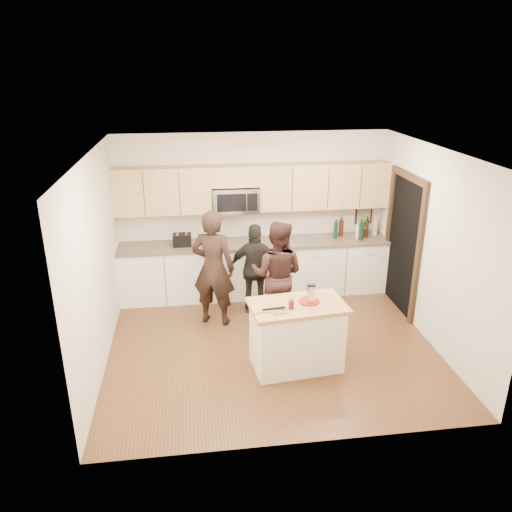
{
  "coord_description": "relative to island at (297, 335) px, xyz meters",
  "views": [
    {
      "loc": [
        -1.03,
        -6.07,
        3.73
      ],
      "look_at": [
        -0.17,
        0.35,
        1.21
      ],
      "focal_mm": 35.0,
      "sensor_mm": 36.0,
      "label": 1
    }
  ],
  "objects": [
    {
      "name": "upper_cabinetry",
      "position": [
        -0.2,
        2.41,
        1.39
      ],
      "size": [
        4.5,
        0.33,
        0.75
      ],
      "color": "tan",
      "rests_on": "ground"
    },
    {
      "name": "back_cabinetry",
      "position": [
        -0.24,
        2.26,
        0.02
      ],
      "size": [
        4.5,
        0.66,
        0.94
      ],
      "color": "white",
      "rests_on": "ground"
    },
    {
      "name": "doorway",
      "position": [
        1.99,
        1.48,
        0.7
      ],
      "size": [
        0.06,
        1.25,
        2.2
      ],
      "color": "black",
      "rests_on": "ground"
    },
    {
      "name": "box_grater",
      "position": [
        0.17,
        0.0,
        0.58
      ],
      "size": [
        0.1,
        0.06,
        0.24
      ],
      "color": "silver",
      "rests_on": "red_plate"
    },
    {
      "name": "tongs",
      "position": [
        -0.33,
        -0.13,
        0.47
      ],
      "size": [
        0.29,
        0.06,
        0.02
      ],
      "primitive_type": "cube",
      "rotation": [
        0.0,
        0.0,
        0.11
      ],
      "color": "black",
      "rests_on": "cutting_board"
    },
    {
      "name": "woman_left",
      "position": [
        -0.99,
        1.33,
        0.44
      ],
      "size": [
        0.76,
        0.63,
        1.78
      ],
      "primitive_type": "imported",
      "rotation": [
        0.0,
        0.0,
        2.78
      ],
      "color": "black",
      "rests_on": "ground"
    },
    {
      "name": "red_plate",
      "position": [
        0.16,
        0.04,
        0.45
      ],
      "size": [
        0.27,
        0.27,
        0.02
      ],
      "primitive_type": "cylinder",
      "color": "maroon",
      "rests_on": "island"
    },
    {
      "name": "dish_towel",
      "position": [
        -1.19,
        2.08,
        0.35
      ],
      "size": [
        0.34,
        0.6,
        0.48
      ],
      "color": "white",
      "rests_on": "ground"
    },
    {
      "name": "drink_glass",
      "position": [
        -0.11,
        -0.11,
        0.5
      ],
      "size": [
        0.07,
        0.07,
        0.11
      ],
      "primitive_type": "cylinder",
      "color": "maroon",
      "rests_on": "island"
    },
    {
      "name": "floor",
      "position": [
        -0.24,
        0.58,
        -0.45
      ],
      "size": [
        4.5,
        4.5,
        0.0
      ],
      "primitive_type": "plane",
      "color": "brown",
      "rests_on": "ground"
    },
    {
      "name": "woman_right",
      "position": [
        -0.32,
        1.61,
        0.27
      ],
      "size": [
        0.9,
        0.5,
        1.46
      ],
      "primitive_type": "imported",
      "rotation": [
        0.0,
        0.0,
        2.97
      ],
      "color": "black",
      "rests_on": "ground"
    },
    {
      "name": "woman_center",
      "position": [
        -0.06,
        1.12,
        0.37
      ],
      "size": [
        0.98,
        0.88,
        1.65
      ],
      "primitive_type": "imported",
      "rotation": [
        0.0,
        0.0,
        2.74
      ],
      "color": "black",
      "rests_on": "ground"
    },
    {
      "name": "cutting_board",
      "position": [
        -0.45,
        -0.1,
        0.45
      ],
      "size": [
        0.31,
        0.21,
        0.02
      ],
      "primitive_type": "cube",
      "rotation": [
        0.0,
        0.0,
        0.11
      ],
      "color": "tan",
      "rests_on": "island"
    },
    {
      "name": "microwave",
      "position": [
        -0.55,
        2.37,
        1.2
      ],
      "size": [
        0.76,
        0.41,
        0.4
      ],
      "color": "silver",
      "rests_on": "ground"
    },
    {
      "name": "room_shell",
      "position": [
        -0.24,
        0.58,
        1.28
      ],
      "size": [
        4.52,
        4.02,
        2.71
      ],
      "color": "beige",
      "rests_on": "ground"
    },
    {
      "name": "orchid",
      "position": [
        1.6,
        2.3,
        0.7
      ],
      "size": [
        0.29,
        0.3,
        0.42
      ],
      "primitive_type": "imported",
      "rotation": [
        0.0,
        0.0,
        0.88
      ],
      "color": "#2F762F",
      "rests_on": "back_cabinetry"
    },
    {
      "name": "toaster",
      "position": [
        -1.44,
        2.25,
        0.59
      ],
      "size": [
        0.3,
        0.21,
        0.2
      ],
      "color": "black",
      "rests_on": "back_cabinetry"
    },
    {
      "name": "island",
      "position": [
        0.0,
        0.0,
        0.0
      ],
      "size": [
        1.27,
        0.83,
        0.9
      ],
      "rotation": [
        0.0,
        0.0,
        0.11
      ],
      "color": "white",
      "rests_on": "ground"
    },
    {
      "name": "knife",
      "position": [
        -0.26,
        -0.23,
        0.46
      ],
      "size": [
        0.18,
        0.04,
        0.01
      ],
      "primitive_type": "cube",
      "rotation": [
        0.0,
        0.0,
        0.11
      ],
      "color": "silver",
      "rests_on": "cutting_board"
    },
    {
      "name": "bottle_cluster",
      "position": [
        1.53,
        2.28,
        0.66
      ],
      "size": [
        0.8,
        0.34,
        0.37
      ],
      "color": "black",
      "rests_on": "back_cabinetry"
    },
    {
      "name": "framed_picture",
      "position": [
        1.71,
        2.56,
        0.83
      ],
      "size": [
        0.3,
        0.03,
        0.38
      ],
      "color": "black",
      "rests_on": "ground"
    }
  ]
}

